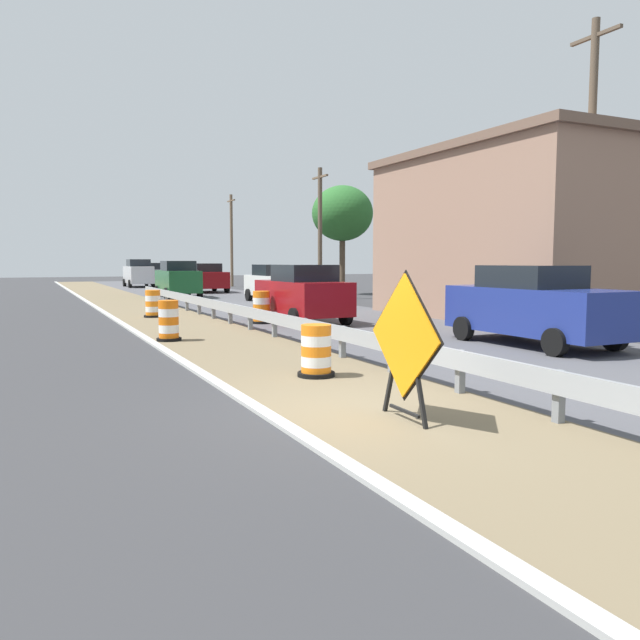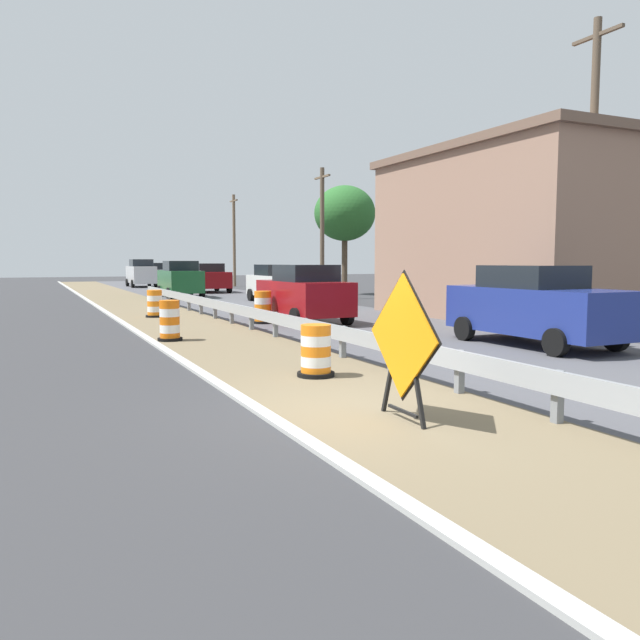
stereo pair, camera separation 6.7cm
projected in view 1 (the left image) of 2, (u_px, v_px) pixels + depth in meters
name	position (u px, v px, depth m)	size (l,w,h in m)	color
ground_plane	(357.00, 410.00, 8.91)	(160.00, 160.00, 0.00)	#333335
median_dirt_strip	(388.00, 406.00, 9.13)	(3.41, 120.00, 0.01)	#706047
curb_near_edge	(273.00, 419.00, 8.35)	(0.20, 120.00, 0.11)	#ADADA8
guardrail_median	(556.00, 384.00, 8.13)	(0.18, 59.35, 0.71)	#999EA3
warning_sign_diamond	(404.00, 341.00, 8.25)	(0.10, 1.75, 2.02)	black
traffic_barrel_nearest	(316.00, 353.00, 11.45)	(0.69, 0.69, 0.96)	orange
traffic_barrel_close	(169.00, 323.00, 16.54)	(0.65, 0.65, 1.08)	orange
traffic_barrel_mid	(261.00, 309.00, 21.16)	(0.71, 0.71, 1.10)	orange
traffic_barrel_far	(153.00, 305.00, 23.45)	(0.69, 0.69, 1.03)	orange
car_lead_near_lane	(303.00, 294.00, 21.29)	(2.20, 4.18, 1.99)	maroon
car_trailing_near_lane	(158.00, 273.00, 57.80)	(2.07, 4.77, 1.93)	#4C5156
car_lead_far_lane	(138.00, 273.00, 50.48)	(2.03, 4.71, 2.24)	silver
car_mid_far_lane	(275.00, 283.00, 32.01)	(2.04, 4.59, 1.93)	silver
car_trailing_far_lane	(178.00, 279.00, 36.13)	(2.15, 4.60, 2.12)	#195128
car_distant_a	(534.00, 305.00, 15.63)	(2.17, 4.80, 2.01)	navy
car_distant_c	(206.00, 278.00, 42.02)	(2.24, 4.19, 1.95)	maroon
roadside_shop_near	(533.00, 234.00, 23.89)	(8.58, 10.49, 6.28)	#93705B
utility_pole_near	(590.00, 172.00, 18.85)	(0.24, 1.80, 9.28)	brown
utility_pole_mid	(320.00, 231.00, 34.27)	(0.24, 1.80, 7.19)	brown
utility_pole_far	(232.00, 239.00, 51.19)	(0.24, 1.80, 7.51)	brown
tree_roadside	(342.00, 214.00, 38.68)	(3.80, 3.80, 6.78)	#4C3D2D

